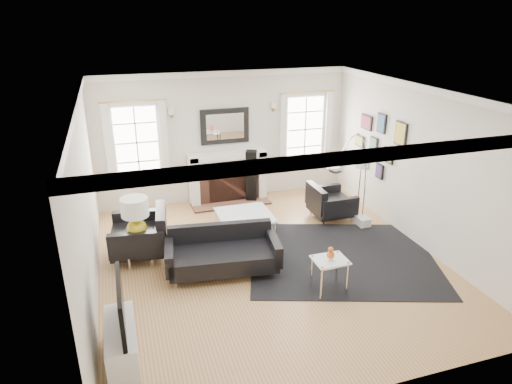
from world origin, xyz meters
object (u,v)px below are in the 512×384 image
object	(u,v)px
coffee_table	(245,216)
gourd_lamp	(135,215)
fireplace	(228,178)
armchair_left	(143,235)
sofa	(222,253)
armchair_right	(329,203)
arc_floor_lamp	(351,183)

from	to	relation	value
coffee_table	gourd_lamp	distance (m)	2.07
fireplace	gourd_lamp	distance (m)	3.05
armchair_left	gourd_lamp	world-z (taller)	gourd_lamp
sofa	coffee_table	size ratio (longest dim) A/B	1.92
fireplace	armchair_right	distance (m)	2.28
fireplace	armchair_right	xyz separation A→B (m)	(1.70, -1.51, -0.21)
gourd_lamp	arc_floor_lamp	xyz separation A→B (m)	(3.67, -0.31, 0.24)
sofa	fireplace	bearing A→B (deg)	73.80
gourd_lamp	armchair_right	bearing A→B (deg)	10.46
fireplace	gourd_lamp	world-z (taller)	gourd_lamp
coffee_table	gourd_lamp	xyz separation A→B (m)	(-1.96, -0.46, 0.48)
armchair_left	gourd_lamp	bearing A→B (deg)	-108.76
gourd_lamp	sofa	bearing A→B (deg)	-26.15
sofa	armchair_right	size ratio (longest dim) A/B	2.13
fireplace	arc_floor_lamp	size ratio (longest dim) A/B	0.82
arc_floor_lamp	armchair_left	bearing A→B (deg)	170.95
armchair_right	coffee_table	distance (m)	1.84
fireplace	armchair_left	xyz separation A→B (m)	(-2.00, -1.95, -0.16)
coffee_table	arc_floor_lamp	bearing A→B (deg)	-24.19
fireplace	coffee_table	world-z (taller)	fireplace
coffee_table	arc_floor_lamp	xyz separation A→B (m)	(1.72, -0.77, 0.72)
armchair_left	arc_floor_lamp	world-z (taller)	arc_floor_lamp
armchair_left	arc_floor_lamp	distance (m)	3.71
armchair_left	coffee_table	size ratio (longest dim) A/B	1.15
coffee_table	arc_floor_lamp	distance (m)	2.02
gourd_lamp	arc_floor_lamp	bearing A→B (deg)	-4.89
armchair_left	gourd_lamp	size ratio (longest dim) A/B	1.61
fireplace	sofa	xyz separation A→B (m)	(-0.82, -2.83, -0.22)
sofa	arc_floor_lamp	world-z (taller)	arc_floor_lamp
fireplace	coffee_table	bearing A→B (deg)	-94.09
coffee_table	sofa	bearing A→B (deg)	-122.86
armchair_right	coffee_table	xyz separation A→B (m)	(-1.83, -0.24, 0.07)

